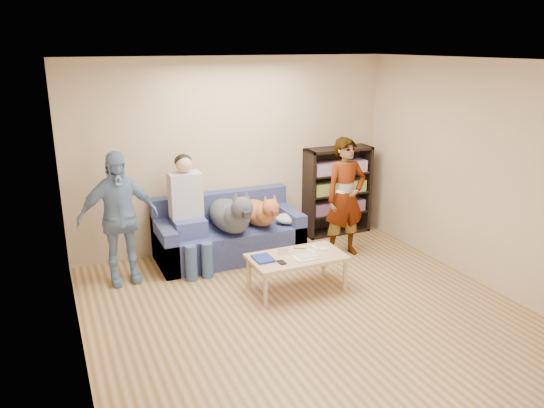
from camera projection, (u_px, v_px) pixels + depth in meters
name	position (u px, v px, depth m)	size (l,w,h in m)	color
ground	(319.00, 324.00, 5.42)	(5.00, 5.00, 0.00)	brown
ceiling	(327.00, 61.00, 4.66)	(5.00, 5.00, 0.00)	white
wall_back	(234.00, 154.00, 7.23)	(4.50, 4.50, 0.00)	tan
wall_left	(72.00, 236.00, 4.18)	(5.00, 5.00, 0.00)	tan
wall_right	(500.00, 179.00, 5.91)	(5.00, 5.00, 0.00)	tan
blanket	(289.00, 218.00, 7.14)	(0.37, 0.31, 0.13)	#ADADB2
person_standing_right	(345.00, 197.00, 7.00)	(0.58, 0.38, 1.60)	gray
person_standing_left	(118.00, 218.00, 6.17)	(0.94, 0.39, 1.60)	#7D98C9
held_controller	(340.00, 192.00, 6.70)	(0.04, 0.11, 0.03)	white
notebook_blue	(263.00, 259.00, 5.96)	(0.20, 0.26, 0.03)	navy
papers	(305.00, 257.00, 6.00)	(0.26, 0.20, 0.01)	silver
magazine	(306.00, 255.00, 6.03)	(0.22, 0.17, 0.01)	#BCB797
camera_silver	(283.00, 252.00, 6.12)	(0.11, 0.06, 0.05)	silver
controller_a	(314.00, 248.00, 6.26)	(0.04, 0.13, 0.03)	white
controller_b	(324.00, 249.00, 6.22)	(0.09, 0.06, 0.03)	white
headphone_cup_a	(313.00, 253.00, 6.13)	(0.07, 0.07, 0.02)	white
headphone_cup_b	(310.00, 250.00, 6.20)	(0.07, 0.07, 0.02)	white
pen_orange	(302.00, 261.00, 5.92)	(0.01, 0.01, 0.14)	orange
pen_black	(299.00, 248.00, 6.27)	(0.01, 0.01, 0.14)	black
wallet	(282.00, 262.00, 5.87)	(0.07, 0.12, 0.01)	black
sofa	(228.00, 236.00, 7.08)	(1.90, 0.85, 0.82)	#515B93
person_seated	(188.00, 209.00, 6.61)	(0.40, 0.73, 1.47)	#404F8E
dog_gray	(231.00, 215.00, 6.75)	(0.45, 1.27, 0.65)	#4E5259
dog_tan	(260.00, 212.00, 7.01)	(0.36, 1.14, 0.52)	#A86E33
coffee_table	(297.00, 259.00, 6.08)	(1.10, 0.60, 0.42)	tan
bookshelf	(337.00, 189.00, 7.86)	(1.00, 0.34, 1.30)	black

